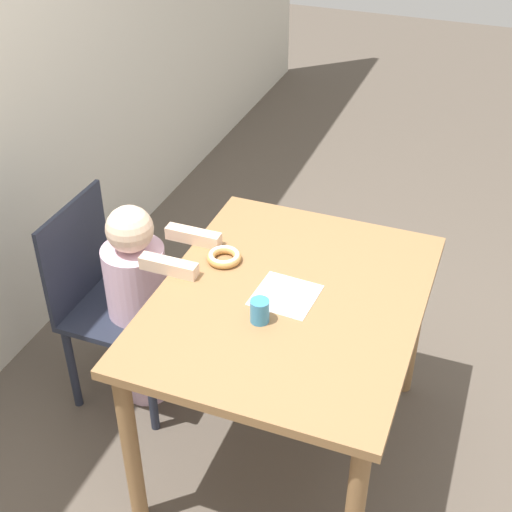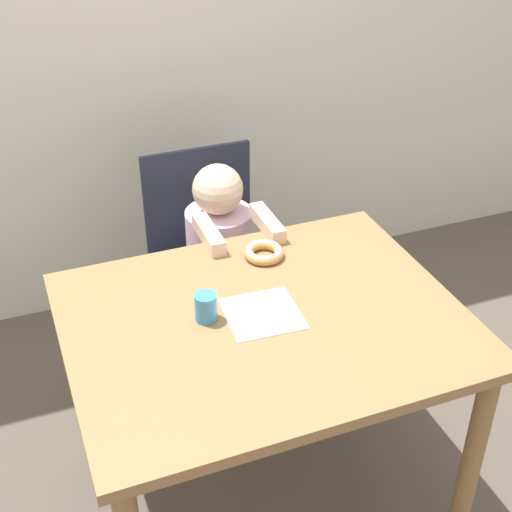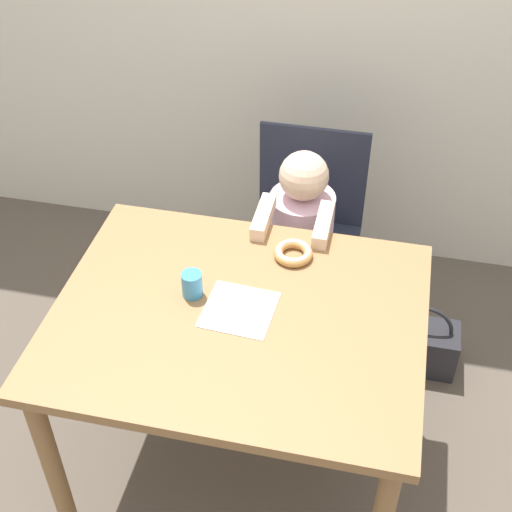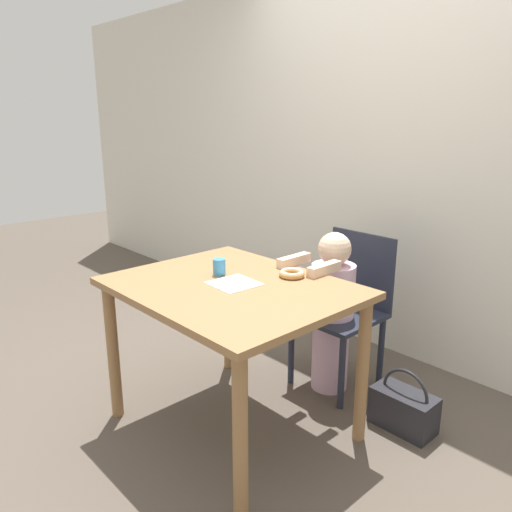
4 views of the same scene
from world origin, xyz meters
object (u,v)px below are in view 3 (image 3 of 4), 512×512
at_px(donut, 293,253).
at_px(handbag, 418,345).
at_px(child_figure, 300,254).
at_px(chair, 305,236).
at_px(cup, 192,284).

bearing_deg(donut, handbag, 34.36).
bearing_deg(child_figure, handbag, -3.87).
distance_m(chair, handbag, 0.65).
bearing_deg(chair, cup, -108.19).
bearing_deg(child_figure, cup, -111.72).
distance_m(handbag, cup, 1.18).
distance_m(chair, cup, 0.85).
bearing_deg(child_figure, donut, -85.41).
xyz_separation_m(child_figure, cup, (-0.24, -0.61, 0.34)).
bearing_deg(chair, handbag, -17.68).
bearing_deg(handbag, child_figure, 176.13).
bearing_deg(cup, donut, 41.73).
xyz_separation_m(chair, child_figure, (0.00, -0.13, 0.01)).
bearing_deg(chair, donut, -86.60).
distance_m(child_figure, donut, 0.48).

